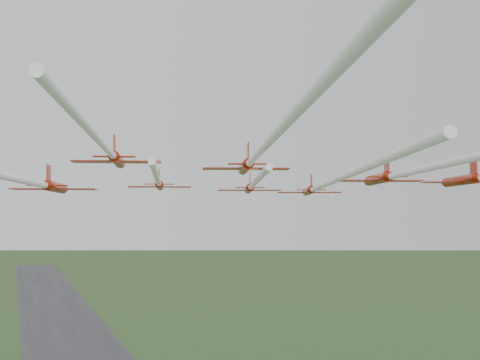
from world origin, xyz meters
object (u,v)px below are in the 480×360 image
object	(u,v)px
jet_row2_right	(325,184)
jet_row3_mid	(260,151)
jet_row2_left	(158,182)
jet_row4_right	(420,170)
jet_row3_left	(22,180)
jet_lead	(252,185)
jet_row4_left	(108,150)

from	to	relation	value
jet_row2_right	jet_row3_mid	xyz separation A→B (m)	(-10.87, -9.49, 2.22)
jet_row2_left	jet_row2_right	world-z (taller)	jet_row2_left
jet_row2_left	jet_row4_right	world-z (taller)	jet_row2_left
jet_row3_left	jet_row4_right	bearing A→B (deg)	-19.40
jet_lead	jet_row2_left	size ratio (longest dim) A/B	1.11
jet_lead	jet_row4_right	size ratio (longest dim) A/B	0.97
jet_row4_right	jet_row2_right	bearing A→B (deg)	101.62
jet_row3_left	jet_row4_right	size ratio (longest dim) A/B	1.19
jet_row2_right	jet_row4_left	xyz separation A→B (m)	(-23.90, -9.67, 1.90)
jet_row3_mid	jet_row4_right	world-z (taller)	jet_row3_mid
jet_row4_right	jet_row2_left	bearing A→B (deg)	126.83
jet_row3_left	jet_row4_left	world-z (taller)	jet_row4_left
jet_row3_left	jet_row4_right	world-z (taller)	jet_row3_left
jet_row2_left	jet_row4_right	bearing A→B (deg)	-57.02
jet_row3_mid	jet_row4_left	world-z (taller)	jet_row3_mid
jet_lead	jet_row3_mid	distance (m)	31.97
jet_lead	jet_row4_left	bearing A→B (deg)	-109.96
jet_lead	jet_row4_left	size ratio (longest dim) A/B	1.12
jet_row4_right	jet_lead	bearing A→B (deg)	105.15
jet_row2_left	jet_row3_left	bearing A→B (deg)	-121.84
jet_row2_left	jet_row4_right	distance (m)	37.31
jet_lead	jet_row4_left	xyz separation A→B (m)	(-23.20, -30.46, 1.13)
jet_row2_right	jet_row4_left	world-z (taller)	jet_row4_left
jet_row3_left	jet_row3_mid	bearing A→B (deg)	-9.92
jet_lead	jet_row2_left	world-z (taller)	jet_lead
jet_row2_left	jet_row3_mid	xyz separation A→B (m)	(3.76, -24.69, 1.47)
jet_row2_left	jet_row2_right	bearing A→B (deg)	-33.36
jet_lead	jet_row4_left	distance (m)	38.30
jet_row3_mid	jet_row4_right	distance (m)	13.94
jet_row2_right	jet_row3_mid	world-z (taller)	jet_row3_mid
jet_lead	jet_row2_left	xyz separation A→B (m)	(-13.93, -5.59, -0.02)
jet_lead	jet_row4_right	distance (m)	40.61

